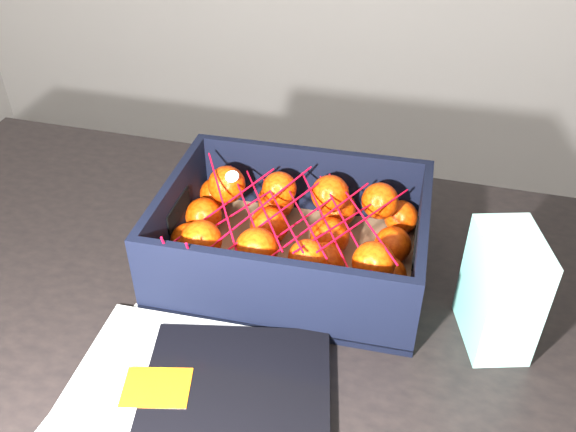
% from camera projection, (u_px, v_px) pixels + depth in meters
% --- Properties ---
extents(table, '(1.23, 0.85, 0.75)m').
position_uv_depth(table, '(222.00, 362.00, 0.87)').
color(table, black).
rests_on(table, ground).
extents(magazine_stack, '(0.34, 0.31, 0.02)m').
position_uv_depth(magazine_stack, '(178.00, 416.00, 0.68)').
color(magazine_stack, beige).
rests_on(magazine_stack, table).
extents(produce_crate, '(0.36, 0.27, 0.12)m').
position_uv_depth(produce_crate, '(293.00, 245.00, 0.87)').
color(produce_crate, brown).
rests_on(produce_crate, table).
extents(clementine_heap, '(0.34, 0.25, 0.10)m').
position_uv_depth(clementine_heap, '(292.00, 236.00, 0.86)').
color(clementine_heap, red).
rests_on(clementine_heap, produce_crate).
extents(mesh_net, '(0.29, 0.24, 0.09)m').
position_uv_depth(mesh_net, '(286.00, 215.00, 0.83)').
color(mesh_net, red).
rests_on(mesh_net, clementine_heap).
extents(retail_carton, '(0.09, 0.12, 0.15)m').
position_uv_depth(retail_carton, '(501.00, 291.00, 0.74)').
color(retail_carton, white).
rests_on(retail_carton, table).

